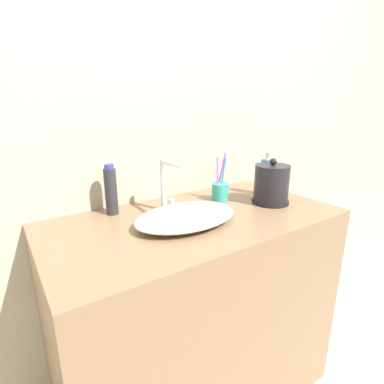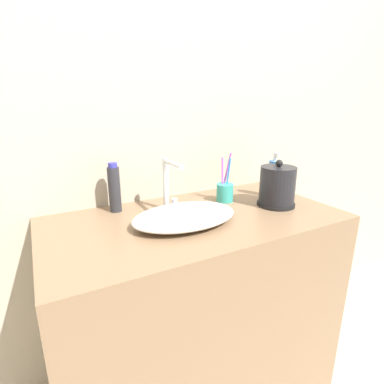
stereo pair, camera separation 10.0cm
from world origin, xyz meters
name	(u,v)px [view 1 (the left image)]	position (x,y,z in m)	size (l,w,h in m)	color
wall_back	(155,88)	(0.00, 0.59, 1.30)	(6.00, 0.04, 2.60)	#ADA38E
vanity_counter	(196,311)	(0.00, 0.28, 0.42)	(1.09, 0.57, 0.84)	brown
sink_basin	(186,216)	(-0.07, 0.25, 0.86)	(0.38, 0.25, 0.05)	white
faucet	(167,182)	(-0.06, 0.39, 0.95)	(0.06, 0.15, 0.21)	silver
electric_kettle	(271,185)	(0.35, 0.24, 0.91)	(0.15, 0.15, 0.19)	black
toothbrush_cup	(220,191)	(0.20, 0.39, 0.88)	(0.07, 0.07, 0.21)	teal
lotion_bottle	(266,177)	(0.42, 0.34, 0.92)	(0.05, 0.05, 0.20)	#3370B7
shampoo_bottle	(111,191)	(-0.25, 0.49, 0.93)	(0.05, 0.05, 0.19)	#28282D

